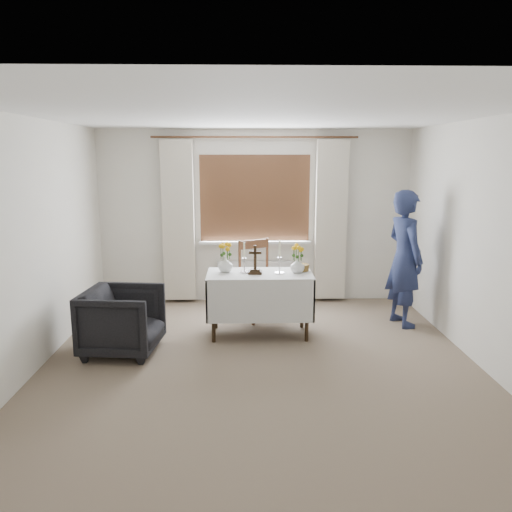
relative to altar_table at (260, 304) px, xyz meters
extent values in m
plane|color=#7E6D57|center=(-0.02, -0.99, -0.38)|extent=(5.00, 5.00, 0.00)
cube|color=silver|center=(0.00, 0.00, 0.00)|extent=(1.24, 0.64, 0.76)
imported|color=black|center=(-1.51, -0.52, -0.02)|extent=(0.87, 0.85, 0.72)
imported|color=navy|center=(1.83, 0.34, 0.48)|extent=(0.56, 0.71, 1.72)
cube|color=silver|center=(-0.02, 1.43, -0.08)|extent=(1.10, 0.10, 0.60)
imported|color=silver|center=(-0.41, 0.07, 0.47)|extent=(0.21, 0.21, 0.19)
imported|color=silver|center=(0.45, 0.00, 0.47)|extent=(0.22, 0.22, 0.18)
cylinder|color=brown|center=(0.49, 0.12, 0.42)|extent=(0.21, 0.21, 0.08)
camera|label=1|loc=(-0.19, -5.73, 1.74)|focal=35.00mm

